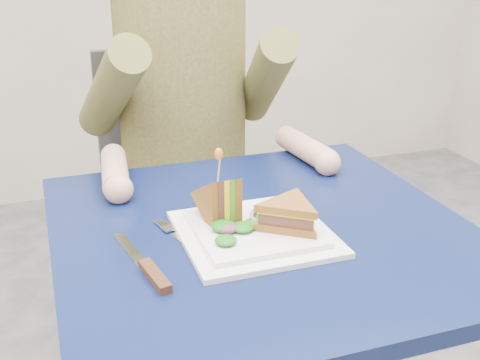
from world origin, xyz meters
name	(u,v)px	position (x,y,z in m)	size (l,w,h in m)	color
table	(262,264)	(0.00, 0.00, 0.65)	(0.75, 0.75, 0.73)	black
chair	(178,185)	(0.00, 0.69, 0.54)	(0.42, 0.40, 0.93)	#47474C
diner	(183,67)	(0.00, 0.58, 0.91)	(0.54, 0.59, 0.74)	brown
plate	(254,232)	(-0.03, -0.03, 0.74)	(0.26, 0.26, 0.02)	white
sandwich_flat	(289,215)	(0.03, -0.05, 0.78)	(0.18, 0.18, 0.05)	brown
sandwich_upright	(219,202)	(-0.08, 0.02, 0.78)	(0.08, 0.12, 0.12)	brown
fork	(182,240)	(-0.15, -0.01, 0.73)	(0.06, 0.18, 0.01)	silver
knife	(150,271)	(-0.23, -0.10, 0.74)	(0.06, 0.22, 0.02)	silver
toothpick	(219,169)	(-0.08, 0.02, 0.85)	(0.00, 0.00, 0.06)	tan
toothpick_frill	(219,154)	(-0.08, 0.02, 0.88)	(0.01, 0.01, 0.02)	orange
lettuce_spill	(255,218)	(-0.02, -0.02, 0.76)	(0.15, 0.13, 0.02)	#337A14
onion_ring	(262,216)	(-0.01, -0.02, 0.77)	(0.04, 0.04, 0.01)	#9E4C7A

